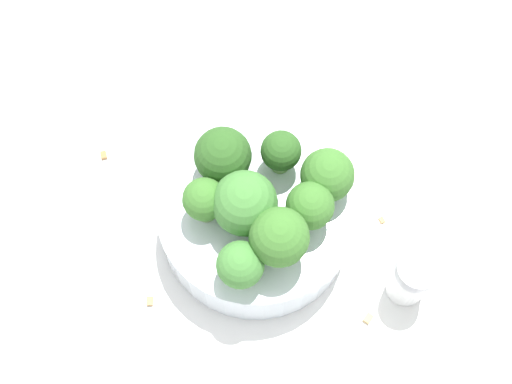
% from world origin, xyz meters
% --- Properties ---
extents(ground_plane, '(3.00, 3.00, 0.00)m').
position_xyz_m(ground_plane, '(0.00, 0.00, 0.00)').
color(ground_plane, white).
extents(bowl, '(0.17, 0.17, 0.05)m').
position_xyz_m(bowl, '(0.00, 0.00, 0.03)').
color(bowl, silver).
rests_on(bowl, ground_plane).
extents(broccoli_floret_0, '(0.05, 0.05, 0.06)m').
position_xyz_m(broccoli_floret_0, '(-0.00, 0.01, 0.09)').
color(broccoli_floret_0, '#7A9E5B').
rests_on(broccoli_floret_0, bowl).
extents(broccoli_floret_1, '(0.05, 0.05, 0.06)m').
position_xyz_m(broccoli_floret_1, '(-0.04, 0.02, 0.09)').
color(broccoli_floret_1, '#7A9E5B').
rests_on(broccoli_floret_1, bowl).
extents(broccoli_floret_2, '(0.05, 0.05, 0.05)m').
position_xyz_m(broccoli_floret_2, '(0.04, -0.01, 0.08)').
color(broccoli_floret_2, '#84AD66').
rests_on(broccoli_floret_2, bowl).
extents(broccoli_floret_3, '(0.03, 0.03, 0.05)m').
position_xyz_m(broccoli_floret_3, '(0.03, 0.03, 0.08)').
color(broccoli_floret_3, '#84AD66').
rests_on(broccoli_floret_3, bowl).
extents(broccoli_floret_4, '(0.04, 0.04, 0.05)m').
position_xyz_m(broccoli_floret_4, '(-0.03, -0.05, 0.08)').
color(broccoli_floret_4, '#8EB770').
rests_on(broccoli_floret_4, bowl).
extents(broccoli_floret_5, '(0.03, 0.03, 0.05)m').
position_xyz_m(broccoli_floret_5, '(0.01, -0.04, 0.08)').
color(broccoli_floret_5, '#84AD66').
rests_on(broccoli_floret_5, bowl).
extents(broccoli_floret_6, '(0.04, 0.04, 0.05)m').
position_xyz_m(broccoli_floret_6, '(-0.03, 0.05, 0.08)').
color(broccoli_floret_6, '#8EB770').
rests_on(broccoli_floret_6, bowl).
extents(broccoli_floret_7, '(0.04, 0.04, 0.05)m').
position_xyz_m(broccoli_floret_7, '(-0.04, -0.02, 0.08)').
color(broccoli_floret_7, '#7A9E5B').
rests_on(broccoli_floret_7, bowl).
extents(pepper_shaker, '(0.03, 0.03, 0.06)m').
position_xyz_m(pepper_shaker, '(-0.13, -0.04, 0.03)').
color(pepper_shaker, silver).
rests_on(pepper_shaker, ground_plane).
extents(almond_crumb_0, '(0.01, 0.01, 0.01)m').
position_xyz_m(almond_crumb_0, '(0.03, 0.11, 0.00)').
color(almond_crumb_0, '#AD7F4C').
rests_on(almond_crumb_0, ground_plane).
extents(almond_crumb_1, '(0.01, 0.01, 0.01)m').
position_xyz_m(almond_crumb_1, '(-0.08, -0.08, 0.00)').
color(almond_crumb_1, '#AD7F4C').
rests_on(almond_crumb_1, ground_plane).
extents(almond_crumb_2, '(0.01, 0.01, 0.01)m').
position_xyz_m(almond_crumb_2, '(-0.12, -0.00, 0.00)').
color(almond_crumb_2, tan).
rests_on(almond_crumb_2, ground_plane).
extents(almond_crumb_3, '(0.01, 0.01, 0.01)m').
position_xyz_m(almond_crumb_3, '(0.15, 0.04, 0.00)').
color(almond_crumb_3, olive).
rests_on(almond_crumb_3, ground_plane).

